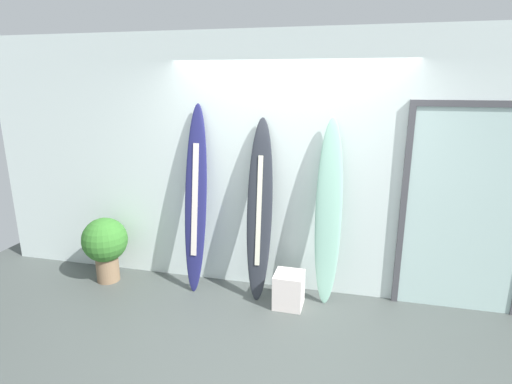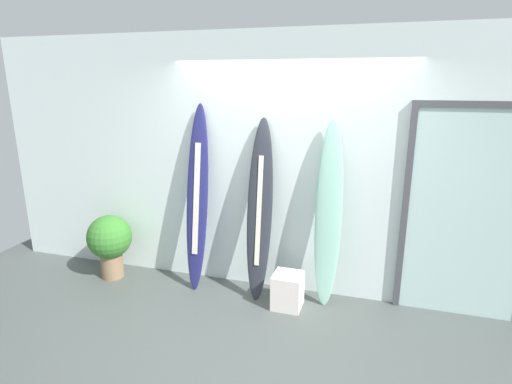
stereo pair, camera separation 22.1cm
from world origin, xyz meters
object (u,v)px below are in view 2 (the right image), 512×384
at_px(surfboard_navy, 197,201).
at_px(surfboard_seafoam, 329,215).
at_px(surfboard_charcoal, 260,211).
at_px(display_block_left, 288,290).
at_px(glass_door, 469,211).
at_px(potted_plant, 110,240).

height_order(surfboard_navy, surfboard_seafoam, surfboard_navy).
bearing_deg(surfboard_charcoal, surfboard_seafoam, 3.74).
xyz_separation_m(surfboard_charcoal, display_block_left, (0.36, -0.18, -0.78)).
xyz_separation_m(surfboard_seafoam, glass_door, (1.31, 0.15, 0.12)).
relative_size(surfboard_navy, surfboard_seafoam, 1.06).
height_order(glass_door, potted_plant, glass_door).
bearing_deg(display_block_left, surfboard_navy, 170.02).
height_order(surfboard_charcoal, glass_door, glass_door).
bearing_deg(glass_door, potted_plant, -175.30).
distance_m(surfboard_navy, glass_door, 2.75).
relative_size(surfboard_navy, glass_door, 0.97).
bearing_deg(surfboard_charcoal, display_block_left, -26.84).
distance_m(surfboard_charcoal, display_block_left, 0.88).
bearing_deg(surfboard_navy, potted_plant, -173.21).
relative_size(surfboard_seafoam, glass_door, 0.92).
relative_size(surfboard_navy, display_block_left, 5.63).
height_order(surfboard_navy, glass_door, glass_door).
relative_size(display_block_left, potted_plant, 0.48).
bearing_deg(surfboard_seafoam, potted_plant, -176.19).
relative_size(surfboard_charcoal, surfboard_seafoam, 0.99).
bearing_deg(surfboard_charcoal, potted_plant, -176.17).
relative_size(display_block_left, glass_door, 0.17).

